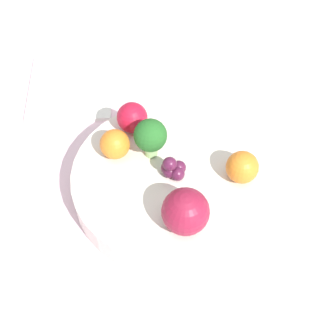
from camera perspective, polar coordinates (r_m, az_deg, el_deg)
name	(u,v)px	position (r m, az deg, el deg)	size (l,w,h in m)	color
ground_plane	(168,198)	(0.68, 0.00, -3.73)	(6.00, 6.00, 0.00)	gray
table_surface	(168,195)	(0.67, 0.00, -3.26)	(1.20, 1.20, 0.02)	silver
bowl	(168,182)	(0.65, 0.00, -1.70)	(0.26, 0.26, 0.04)	silver
broccoli	(150,136)	(0.62, -2.16, 3.87)	(0.05, 0.05, 0.06)	#99C17A
apple_red	(185,212)	(0.56, 2.15, -5.32)	(0.06, 0.06, 0.06)	maroon
apple_green	(132,118)	(0.67, -4.40, 6.15)	(0.04, 0.04, 0.04)	#B7142D
orange_front	(242,167)	(0.62, 9.04, 0.10)	(0.04, 0.04, 0.04)	orange
orange_back	(115,144)	(0.64, -6.50, 2.90)	(0.04, 0.04, 0.04)	orange
grape_cluster	(173,168)	(0.62, 0.66, -0.03)	(0.04, 0.04, 0.03)	#511938
napkin	(71,87)	(0.82, -11.80, 9.59)	(0.19, 0.19, 0.01)	white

